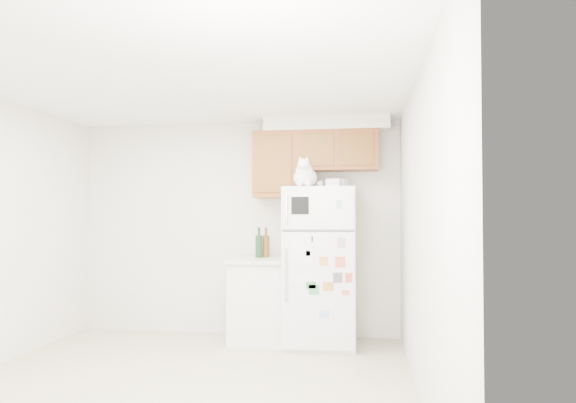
% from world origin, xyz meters
% --- Properties ---
extents(ground_plane, '(3.80, 4.00, 0.01)m').
position_xyz_m(ground_plane, '(0.00, 0.00, -0.01)').
color(ground_plane, '#B4A98A').
extents(room_shell, '(3.84, 4.04, 2.52)m').
position_xyz_m(room_shell, '(0.12, 0.24, 1.67)').
color(room_shell, beige).
rests_on(room_shell, ground_plane).
extents(refrigerator, '(0.76, 0.78, 1.70)m').
position_xyz_m(refrigerator, '(1.02, 1.61, 0.85)').
color(refrigerator, silver).
rests_on(refrigerator, ground_plane).
extents(base_counter, '(0.64, 0.64, 0.92)m').
position_xyz_m(base_counter, '(0.33, 1.68, 0.46)').
color(base_counter, white).
rests_on(base_counter, ground_plane).
extents(cat, '(0.31, 0.46, 0.32)m').
position_xyz_m(cat, '(0.87, 1.47, 1.82)').
color(cat, white).
rests_on(cat, refrigerator).
extents(storage_box_back, '(0.22, 0.19, 0.10)m').
position_xyz_m(storage_box_back, '(1.22, 1.78, 1.75)').
color(storage_box_back, white).
rests_on(storage_box_back, refrigerator).
extents(storage_box_front, '(0.17, 0.14, 0.09)m').
position_xyz_m(storage_box_front, '(1.17, 1.54, 1.74)').
color(storage_box_front, white).
rests_on(storage_box_front, refrigerator).
extents(bottle_green, '(0.08, 0.08, 0.34)m').
position_xyz_m(bottle_green, '(0.31, 1.78, 1.09)').
color(bottle_green, '#19381E').
rests_on(bottle_green, base_counter).
extents(bottle_amber, '(0.08, 0.08, 0.34)m').
position_xyz_m(bottle_amber, '(0.38, 1.83, 1.09)').
color(bottle_amber, '#593814').
rests_on(bottle_amber, base_counter).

